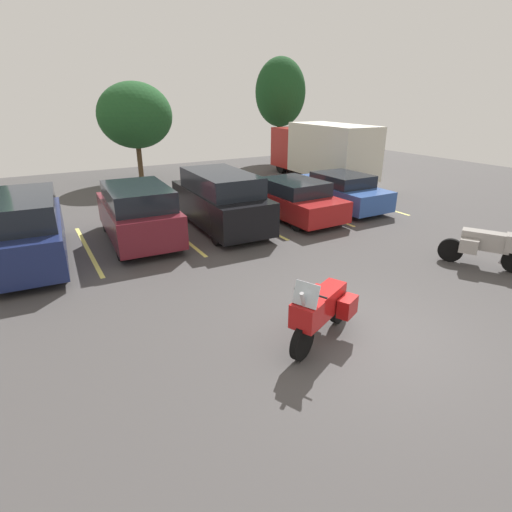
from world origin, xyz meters
TOP-DOWN VIEW (x-y plane):
  - ground at (0.00, 0.00)m, footprint 44.00×44.00m
  - motorcycle_touring at (-0.93, 0.43)m, footprint 2.03×1.20m
  - motorcycle_second at (5.03, 0.94)m, footprint 1.29×1.96m
  - parking_stripes at (-1.09, 7.68)m, footprint 17.04×4.71m
  - car_navy at (-5.37, 7.40)m, footprint 2.14×4.83m
  - car_maroon at (-2.31, 7.67)m, footprint 2.12×4.35m
  - car_black at (0.50, 7.68)m, footprint 2.07×4.94m
  - car_red at (3.34, 7.50)m, footprint 1.96×4.61m
  - car_blue at (5.82, 7.80)m, footprint 1.87×4.78m
  - box_truck at (8.98, 12.76)m, footprint 2.69×7.30m
  - tree_center_right at (0.30, 17.12)m, footprint 3.73×3.73m
  - tree_center at (10.60, 19.38)m, footprint 3.32×3.32m

SIDE VIEW (x-z plane):
  - ground at x=0.00m, z-range -0.10..0.00m
  - parking_stripes at x=-1.09m, z-range 0.00..0.01m
  - motorcycle_second at x=5.03m, z-range -0.05..1.35m
  - motorcycle_touring at x=-0.93m, z-range -0.05..1.37m
  - car_blue at x=5.82m, z-range -0.02..1.37m
  - car_red at x=3.34m, z-range -0.01..1.41m
  - car_maroon at x=-2.31m, z-range 0.01..1.79m
  - car_navy at x=-5.37m, z-range 0.00..1.88m
  - car_black at x=0.50m, z-range 0.00..1.92m
  - box_truck at x=8.98m, z-range 0.10..3.04m
  - tree_center_right at x=0.30m, z-range 0.86..5.83m
  - tree_center at x=10.60m, z-range 1.14..7.81m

